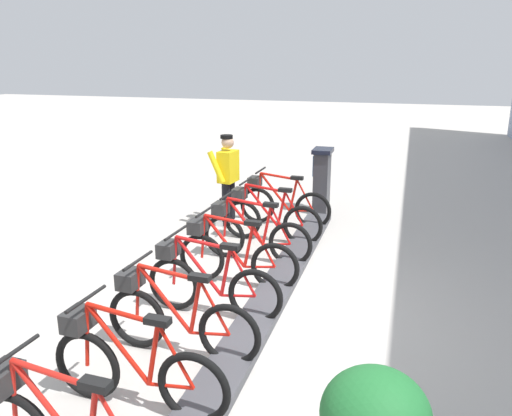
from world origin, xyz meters
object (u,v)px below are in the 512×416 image
at_px(payment_kiosk, 322,180).
at_px(bike_docked_3, 232,255).
at_px(bike_docked_0, 281,203).
at_px(worker_near_rack, 228,177).
at_px(bike_docked_2, 252,234).
at_px(bike_docked_5, 175,317).
at_px(bike_docked_1, 268,217).
at_px(bike_docked_4, 207,282).
at_px(bike_docked_6, 130,365).

distance_m(payment_kiosk, bike_docked_3, 3.78).
xyz_separation_m(bike_docked_0, worker_near_rack, (0.92, 0.27, 0.48)).
relative_size(bike_docked_0, worker_near_rack, 1.04).
bearing_deg(bike_docked_2, bike_docked_5, 90.00).
bearing_deg(bike_docked_1, bike_docked_2, 90.00).
xyz_separation_m(bike_docked_3, bike_docked_4, (0.00, 0.91, 0.00)).
relative_size(bike_docked_4, bike_docked_6, 1.00).
xyz_separation_m(bike_docked_4, bike_docked_6, (0.00, 1.81, 0.00)).
relative_size(bike_docked_6, worker_near_rack, 1.04).
relative_size(bike_docked_0, bike_docked_1, 1.00).
bearing_deg(bike_docked_5, bike_docked_1, -90.00).
bearing_deg(bike_docked_2, bike_docked_3, 90.00).
relative_size(bike_docked_0, bike_docked_4, 1.00).
relative_size(bike_docked_5, worker_near_rack, 1.04).
bearing_deg(bike_docked_4, bike_docked_5, 90.00).
xyz_separation_m(bike_docked_1, bike_docked_6, (0.00, 4.53, 0.00)).
relative_size(bike_docked_2, bike_docked_4, 1.00).
height_order(payment_kiosk, bike_docked_5, payment_kiosk).
height_order(bike_docked_2, bike_docked_4, same).
height_order(bike_docked_2, worker_near_rack, worker_near_rack).
distance_m(payment_kiosk, bike_docked_0, 1.19).
bearing_deg(bike_docked_6, bike_docked_0, -90.00).
relative_size(bike_docked_1, bike_docked_3, 1.00).
bearing_deg(bike_docked_1, bike_docked_0, -90.00).
height_order(bike_docked_2, bike_docked_3, same).
height_order(bike_docked_3, bike_docked_5, same).
distance_m(bike_docked_5, bike_docked_6, 0.91).
xyz_separation_m(bike_docked_0, bike_docked_6, (0.00, 5.43, 0.00)).
bearing_deg(payment_kiosk, bike_docked_2, 78.57).
distance_m(payment_kiosk, bike_docked_4, 4.68).
relative_size(bike_docked_3, bike_docked_5, 1.00).
xyz_separation_m(payment_kiosk, bike_docked_6, (0.57, 6.45, -0.24)).
xyz_separation_m(bike_docked_5, bike_docked_6, (0.00, 0.91, 0.00)).
distance_m(bike_docked_1, bike_docked_4, 2.72).
relative_size(bike_docked_1, bike_docked_6, 1.00).
distance_m(bike_docked_4, worker_near_rack, 3.51).
relative_size(bike_docked_4, bike_docked_5, 1.00).
bearing_deg(payment_kiosk, bike_docked_4, 82.97).
bearing_deg(bike_docked_4, bike_docked_1, -90.00).
relative_size(bike_docked_0, bike_docked_5, 1.00).
bearing_deg(bike_docked_2, payment_kiosk, -101.43).
distance_m(bike_docked_5, worker_near_rack, 4.39).
xyz_separation_m(payment_kiosk, bike_docked_3, (0.57, 3.73, -0.24)).
bearing_deg(bike_docked_0, bike_docked_3, 90.00).
distance_m(bike_docked_2, bike_docked_4, 1.81).
bearing_deg(bike_docked_5, bike_docked_4, -90.00).
bearing_deg(bike_docked_6, worker_near_rack, -79.87).
bearing_deg(bike_docked_0, bike_docked_2, 90.00).
relative_size(bike_docked_2, bike_docked_3, 1.00).
xyz_separation_m(bike_docked_2, bike_docked_5, (0.00, 2.72, 0.00)).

